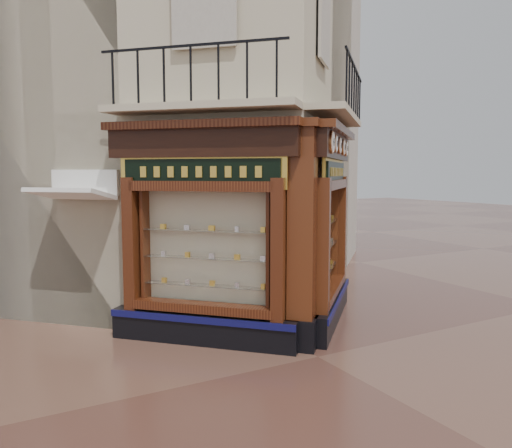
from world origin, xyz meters
TOP-DOWN VIEW (x-y plane):
  - ground at (0.00, 0.00)m, footprint 80.00×80.00m
  - main_building at (0.00, 6.16)m, footprint 11.31×11.31m
  - neighbour_left at (-2.47, 8.63)m, footprint 11.31×11.31m
  - neighbour_right at (2.47, 8.63)m, footprint 11.31×11.31m
  - shopfront_left at (-1.41, 1.57)m, footprint 2.86×2.86m
  - shopfront_right at (1.41, 1.57)m, footprint 2.86×2.86m
  - corner_pilaster at (0.00, 0.50)m, footprint 0.85×0.85m
  - balcony at (0.00, 1.49)m, footprint 5.94×2.97m
  - clock_a at (0.63, 0.52)m, footprint 0.32×0.32m
  - clock_b at (0.99, 0.88)m, footprint 0.27×0.27m
  - clock_c at (1.44, 1.33)m, footprint 0.27×0.27m
  - clock_d at (1.94, 1.84)m, footprint 0.28×0.28m
  - clock_e at (2.34, 2.24)m, footprint 0.28×0.28m
  - awning at (-3.37, 3.16)m, footprint 1.64×1.64m
  - signboard_left at (-1.46, 1.51)m, footprint 2.24×2.24m
  - signboard_right at (1.46, 1.51)m, footprint 1.95×1.95m

SIDE VIEW (x-z plane):
  - ground at x=0.00m, z-range 0.00..0.00m
  - awning at x=-3.37m, z-range -0.13..0.13m
  - corner_pilaster at x=0.00m, z-range -0.04..3.94m
  - shopfront_left at x=-1.41m, z-range -0.01..3.97m
  - shopfront_right at x=1.41m, z-range -0.01..3.97m
  - signboard_left at x=-1.46m, z-range 2.80..3.40m
  - signboard_right at x=1.46m, z-range 2.84..3.36m
  - clock_e at x=2.34m, z-range 3.45..3.79m
  - clock_a at x=0.63m, z-range 3.42..3.82m
  - clock_b at x=0.99m, z-range 3.45..3.79m
  - clock_c at x=1.44m, z-range 3.46..3.78m
  - clock_d at x=1.94m, z-range 3.45..3.79m
  - balcony at x=0.00m, z-range 3.70..4.73m
  - neighbour_left at x=-2.47m, z-range 0.00..11.00m
  - neighbour_right at x=2.47m, z-range 0.00..11.00m
  - main_building at x=0.00m, z-range 0.00..12.00m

